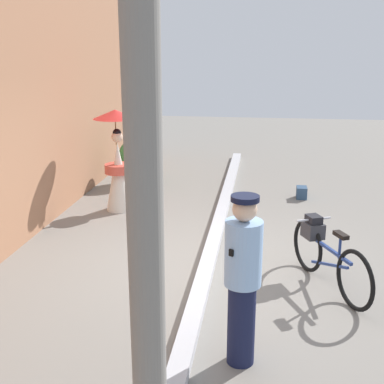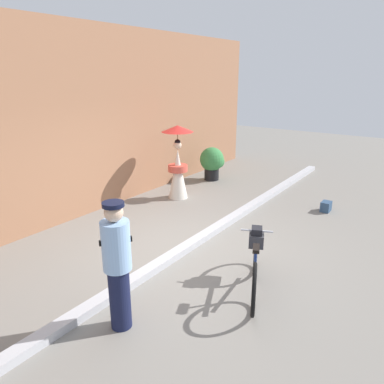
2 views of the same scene
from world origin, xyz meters
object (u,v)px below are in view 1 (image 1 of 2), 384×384
bicycle_near_officer (326,253)px  backpack_on_pavement (302,192)px  potted_plant_by_door (136,158)px  utility_pole (143,158)px  person_officer (243,277)px  person_with_parasol (118,161)px

bicycle_near_officer → backpack_on_pavement: bicycle_near_officer is taller
potted_plant_by_door → utility_pole: size_ratio=0.20×
potted_plant_by_door → utility_pole: bearing=-165.0°
bicycle_near_officer → person_officer: person_officer is taller
bicycle_near_officer → backpack_on_pavement: size_ratio=6.00×
bicycle_near_officer → potted_plant_by_door: (4.45, 3.55, 0.12)m
bicycle_near_officer → backpack_on_pavement: 3.77m
person_with_parasol → backpack_on_pavement: bearing=-70.5°
person_officer → utility_pole: bearing=168.2°
backpack_on_pavement → person_with_parasol: bearing=109.5°
bicycle_near_officer → potted_plant_by_door: bearing=38.6°
person_with_parasol → backpack_on_pavement: 3.66m
potted_plant_by_door → bicycle_near_officer: bearing=-141.4°
person_officer → potted_plant_by_door: (6.22, 2.59, -0.33)m
backpack_on_pavement → utility_pole: 7.94m
person_officer → potted_plant_by_door: size_ratio=1.70×
potted_plant_by_door → utility_pole: (-8.18, -2.19, 1.85)m
bicycle_near_officer → person_with_parasol: 4.29m
bicycle_near_officer → potted_plant_by_door: 5.69m
potted_plant_by_door → utility_pole: 8.66m
person_officer → potted_plant_by_door: 6.74m
person_officer → utility_pole: 2.51m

